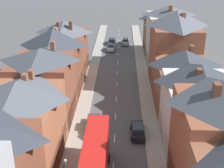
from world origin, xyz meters
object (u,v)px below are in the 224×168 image
(double_decker_bus_lead, at_px, (95,160))
(car_near_blue, at_px, (111,47))
(car_parked_left_a, at_px, (138,130))
(car_mid_black, at_px, (125,41))
(car_parked_left_b, at_px, (112,41))
(car_parked_right_a, at_px, (93,123))

(double_decker_bus_lead, xyz_separation_m, car_near_blue, (0.01, 47.08, -1.96))
(car_parked_left_a, bearing_deg, double_decker_bus_lead, -118.08)
(car_mid_black, bearing_deg, car_parked_left_b, 176.80)
(car_parked_left_a, height_order, car_parked_left_b, car_parked_left_b)
(car_near_blue, distance_m, car_parked_left_a, 38.20)
(double_decker_bus_lead, height_order, car_parked_right_a, double_decker_bus_lead)
(double_decker_bus_lead, distance_m, car_near_blue, 47.12)
(double_decker_bus_lead, relative_size, car_parked_left_b, 2.48)
(double_decker_bus_lead, bearing_deg, car_near_blue, 89.99)
(car_parked_right_a, xyz_separation_m, car_mid_black, (4.90, 41.83, -0.03))
(car_near_blue, distance_m, car_parked_right_a, 36.25)
(car_parked_left_a, height_order, car_parked_right_a, car_parked_right_a)
(car_parked_left_a, xyz_separation_m, car_parked_left_b, (-4.90, 43.68, 0.01))
(car_parked_left_a, distance_m, car_parked_left_b, 43.96)
(double_decker_bus_lead, distance_m, car_parked_left_b, 52.92)
(car_mid_black, bearing_deg, double_decker_bus_lead, -93.92)
(car_near_blue, bearing_deg, car_parked_left_a, -82.63)
(car_mid_black, bearing_deg, car_near_blue, -122.73)
(car_parked_right_a, height_order, car_parked_left_b, car_parked_right_a)
(car_near_blue, xyz_separation_m, car_mid_black, (3.60, 5.60, -0.02))
(car_parked_left_a, bearing_deg, car_mid_black, 91.71)
(double_decker_bus_lead, bearing_deg, car_mid_black, 86.08)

